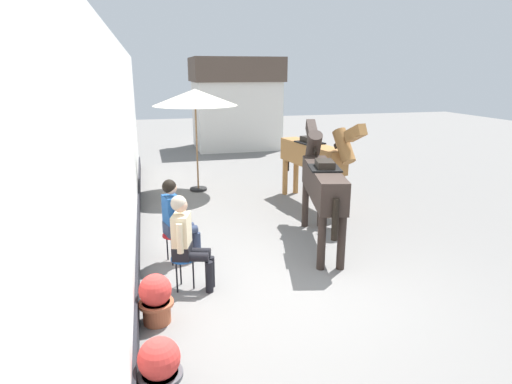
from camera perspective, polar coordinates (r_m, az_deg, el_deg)
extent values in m
plane|color=slate|center=(9.32, -0.36, -3.13)|extent=(40.00, 40.00, 0.00)
cube|color=white|center=(7.19, -17.50, 4.46)|extent=(0.30, 14.00, 3.40)
cube|color=black|center=(7.62, -16.41, -6.80)|extent=(0.34, 14.00, 0.36)
cube|color=silver|center=(17.49, -2.67, 10.11)|extent=(3.20, 2.40, 2.60)
cube|color=brown|center=(17.41, -2.75, 15.85)|extent=(3.40, 2.60, 0.90)
cylinder|color=#194C99|center=(6.24, -9.63, -8.65)|extent=(0.34, 0.34, 0.03)
cylinder|color=black|center=(6.31, -8.26, -10.70)|extent=(0.02, 0.02, 0.45)
cylinder|color=black|center=(6.46, -9.92, -10.12)|extent=(0.02, 0.02, 0.45)
cylinder|color=black|center=(6.25, -10.40, -11.09)|extent=(0.02, 0.02, 0.45)
cube|color=black|center=(6.19, -9.68, -7.68)|extent=(0.32, 0.38, 0.20)
cube|color=beige|center=(6.07, -9.82, -4.91)|extent=(0.31, 0.39, 0.44)
sphere|color=tan|center=(5.96, -9.97, -1.76)|extent=(0.20, 0.20, 0.20)
sphere|color=#B2A38E|center=(5.95, -10.17, -1.48)|extent=(0.22, 0.22, 0.22)
cylinder|color=black|center=(6.25, -7.78, -7.89)|extent=(0.40, 0.24, 0.13)
cylinder|color=black|center=(6.34, -5.96, -10.43)|extent=(0.11, 0.11, 0.46)
cylinder|color=black|center=(6.10, -8.05, -8.48)|extent=(0.40, 0.24, 0.13)
cylinder|color=black|center=(6.20, -6.19, -11.08)|extent=(0.11, 0.11, 0.46)
cylinder|color=beige|center=(6.27, -9.22, -4.70)|extent=(0.09, 0.09, 0.42)
cylinder|color=beige|center=(5.90, -10.02, -6.05)|extent=(0.09, 0.09, 0.42)
cylinder|color=red|center=(7.10, -10.88, -5.62)|extent=(0.34, 0.34, 0.03)
cylinder|color=black|center=(7.23, -9.73, -7.21)|extent=(0.02, 0.02, 0.45)
cylinder|color=black|center=(7.28, -11.62, -7.15)|extent=(0.02, 0.02, 0.45)
cylinder|color=black|center=(7.07, -11.01, -7.84)|extent=(0.02, 0.02, 0.45)
cube|color=#2D3851|center=(7.06, -10.93, -4.75)|extent=(0.31, 0.37, 0.20)
cube|color=#1E4C8C|center=(6.96, -11.07, -2.28)|extent=(0.30, 0.39, 0.44)
sphere|color=tan|center=(6.86, -11.22, 0.50)|extent=(0.20, 0.20, 0.20)
sphere|color=black|center=(6.85, -11.39, 0.73)|extent=(0.22, 0.22, 0.22)
cylinder|color=#2D3851|center=(7.21, -9.68, -4.68)|extent=(0.40, 0.22, 0.13)
cylinder|color=#2D3851|center=(7.37, -8.18, -6.63)|extent=(0.11, 0.11, 0.46)
cylinder|color=#2D3851|center=(7.06, -9.24, -5.09)|extent=(0.40, 0.22, 0.13)
cylinder|color=#2D3851|center=(7.24, -7.71, -7.06)|extent=(0.11, 0.11, 0.46)
cylinder|color=#1E4C8C|center=(7.16, -11.40, -2.20)|extent=(0.09, 0.09, 0.42)
cylinder|color=#1E4C8C|center=(6.80, -10.35, -3.11)|extent=(0.09, 0.09, 0.42)
cube|color=#2D231E|center=(7.52, 8.83, 1.25)|extent=(0.93, 2.24, 0.52)
cylinder|color=#2D231E|center=(8.62, 6.52, -1.68)|extent=(0.13, 0.13, 0.90)
cylinder|color=#2D231E|center=(8.67, 8.56, -1.66)|extent=(0.13, 0.13, 0.90)
cylinder|color=#2D231E|center=(6.82, 8.64, -6.57)|extent=(0.13, 0.13, 0.90)
cylinder|color=#2D231E|center=(6.87, 11.21, -6.50)|extent=(0.13, 0.13, 0.90)
cylinder|color=#2D231E|center=(8.60, 7.59, 5.79)|extent=(0.42, 0.68, 0.73)
cube|color=#2D231E|center=(8.88, 7.34, 8.12)|extent=(0.30, 0.56, 0.40)
cube|color=black|center=(8.55, 7.64, 6.69)|extent=(0.18, 0.62, 0.48)
cylinder|color=black|center=(6.53, 10.40, -3.60)|extent=(0.12, 0.12, 0.65)
cube|color=black|center=(7.36, 9.05, 3.13)|extent=(0.62, 0.70, 0.03)
cube|color=black|center=(7.34, 9.07, 3.66)|extent=(0.37, 0.49, 0.12)
cube|color=#9E6B38|center=(9.94, 7.36, 4.85)|extent=(0.82, 2.24, 0.52)
cylinder|color=#9E6B38|center=(9.40, 11.15, -0.41)|extent=(0.13, 0.13, 0.90)
cylinder|color=#9E6B38|center=(9.22, 9.58, -0.64)|extent=(0.13, 0.13, 0.90)
cylinder|color=#9E6B38|center=(10.97, 5.28, 2.15)|extent=(0.13, 0.13, 0.90)
cylinder|color=#9E6B38|center=(10.82, 3.86, 2.00)|extent=(0.13, 0.13, 0.90)
cylinder|color=#9E6B38|center=(8.89, 11.53, 5.94)|extent=(0.39, 0.67, 0.73)
cube|color=#9E6B38|center=(8.58, 12.98, 7.58)|extent=(0.27, 0.55, 0.40)
cube|color=black|center=(8.88, 11.50, 6.85)|extent=(0.15, 0.63, 0.48)
cylinder|color=black|center=(10.96, 4.17, 4.49)|extent=(0.12, 0.12, 0.65)
cube|color=black|center=(9.97, 7.11, 6.51)|extent=(0.60, 0.68, 0.03)
cube|color=black|center=(9.96, 7.12, 6.90)|extent=(0.35, 0.48, 0.12)
cylinder|color=#4C4C51|center=(4.50, -12.52, -22.47)|extent=(0.43, 0.43, 0.04)
sphere|color=red|center=(4.39, -12.67, -20.62)|extent=(0.40, 0.40, 0.40)
cylinder|color=#A85638|center=(5.68, -12.96, -15.16)|extent=(0.34, 0.34, 0.28)
cylinder|color=#A85638|center=(5.62, -13.04, -14.11)|extent=(0.43, 0.43, 0.04)
sphere|color=red|center=(5.53, -13.16, -12.49)|extent=(0.40, 0.40, 0.40)
cylinder|color=black|center=(11.37, -7.60, 0.39)|extent=(0.44, 0.44, 0.06)
cylinder|color=olive|center=(11.14, -7.80, 5.70)|extent=(0.04, 0.04, 2.20)
cone|color=beige|center=(10.99, -8.05, 12.28)|extent=(2.10, 2.10, 0.40)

